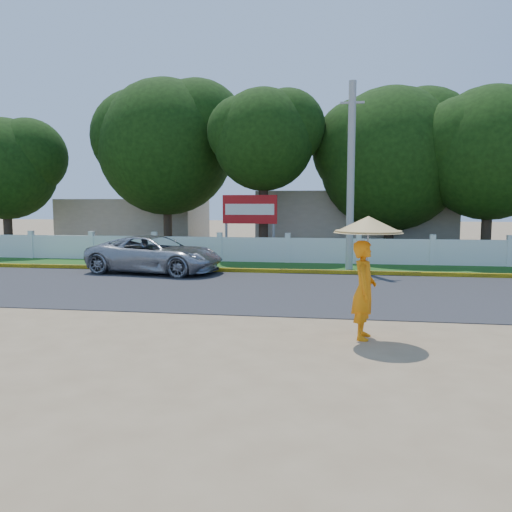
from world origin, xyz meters
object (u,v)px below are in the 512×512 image
Objects in this scene: utility_pole at (351,177)px; monk_with_parasol at (366,259)px; billboard at (250,213)px; vehicle at (156,254)px.

utility_pole reaches higher than monk_with_parasol.
billboard is (-4.39, 2.99, -1.43)m from utility_pole.
utility_pole is 7.93m from vehicle.
vehicle is at bearing -120.00° from billboard.
vehicle is at bearing -165.73° from utility_pole.
vehicle is at bearing 131.63° from monk_with_parasol.
monk_with_parasol reaches higher than vehicle.
utility_pole is 1.42× the size of vehicle.
vehicle is 1.70× the size of billboard.
billboard is (2.77, 4.81, 1.44)m from vehicle.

